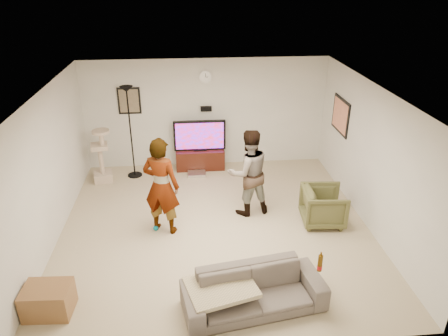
{
  "coord_description": "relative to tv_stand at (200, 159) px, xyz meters",
  "views": [
    {
      "loc": [
        -0.43,
        -6.42,
        4.25
      ],
      "look_at": [
        0.18,
        0.2,
        1.07
      ],
      "focal_mm": 33.6,
      "sensor_mm": 36.0,
      "label": 1
    }
  ],
  "objects": [
    {
      "name": "floor",
      "position": [
        0.17,
        -2.5,
        -0.24
      ],
      "size": [
        5.5,
        5.5,
        0.02
      ],
      "primitive_type": "cube",
      "color": "tan",
      "rests_on": "ground"
    },
    {
      "name": "ceiling",
      "position": [
        0.17,
        -2.5,
        2.28
      ],
      "size": [
        5.5,
        5.5,
        0.02
      ],
      "primitive_type": "cube",
      "color": "silver",
      "rests_on": "wall_back"
    },
    {
      "name": "wall_back",
      "position": [
        0.17,
        0.25,
        1.02
      ],
      "size": [
        5.5,
        0.04,
        2.5
      ],
      "primitive_type": "cube",
      "color": "silver",
      "rests_on": "floor"
    },
    {
      "name": "wall_front",
      "position": [
        0.17,
        -5.25,
        1.02
      ],
      "size": [
        5.5,
        0.04,
        2.5
      ],
      "primitive_type": "cube",
      "color": "silver",
      "rests_on": "floor"
    },
    {
      "name": "wall_left",
      "position": [
        -2.58,
        -2.5,
        1.02
      ],
      "size": [
        0.04,
        5.5,
        2.5
      ],
      "primitive_type": "cube",
      "color": "silver",
      "rests_on": "floor"
    },
    {
      "name": "wall_right",
      "position": [
        2.92,
        -2.5,
        1.02
      ],
      "size": [
        0.04,
        5.5,
        2.5
      ],
      "primitive_type": "cube",
      "color": "silver",
      "rests_on": "floor"
    },
    {
      "name": "wall_clock",
      "position": [
        0.17,
        0.22,
        1.87
      ],
      "size": [
        0.26,
        0.04,
        0.26
      ],
      "primitive_type": "cylinder",
      "rotation": [
        1.57,
        0.0,
        0.0
      ],
      "color": "silver",
      "rests_on": "wall_back"
    },
    {
      "name": "wall_speaker",
      "position": [
        0.17,
        0.19,
        1.15
      ],
      "size": [
        0.25,
        0.1,
        0.1
      ],
      "primitive_type": "cube",
      "color": "black",
      "rests_on": "wall_back"
    },
    {
      "name": "picture_back",
      "position": [
        -1.53,
        0.23,
        1.37
      ],
      "size": [
        0.42,
        0.03,
        0.52
      ],
      "primitive_type": "cube",
      "color": "brown",
      "rests_on": "wall_back"
    },
    {
      "name": "picture_right",
      "position": [
        2.9,
        -0.9,
        1.27
      ],
      "size": [
        0.03,
        0.78,
        0.62
      ],
      "primitive_type": "cube",
      "color": "#DE8563",
      "rests_on": "wall_right"
    },
    {
      "name": "tv_stand",
      "position": [
        0.0,
        0.0,
        0.0
      ],
      "size": [
        1.11,
        0.45,
        0.46
      ],
      "primitive_type": "cube",
      "color": "black",
      "rests_on": "floor"
    },
    {
      "name": "console_box",
      "position": [
        -0.1,
        -0.4,
        -0.2
      ],
      "size": [
        0.4,
        0.3,
        0.07
      ],
      "primitive_type": "cube",
      "color": "silver",
      "rests_on": "floor"
    },
    {
      "name": "tv",
      "position": [
        0.0,
        0.0,
        0.58
      ],
      "size": [
        1.18,
        0.08,
        0.7
      ],
      "primitive_type": "cube",
      "color": "black",
      "rests_on": "tv_stand"
    },
    {
      "name": "tv_screen",
      "position": [
        0.0,
        -0.04,
        0.58
      ],
      "size": [
        1.09,
        0.01,
        0.62
      ],
      "primitive_type": "cube",
      "color": "#5022F4",
      "rests_on": "tv"
    },
    {
      "name": "floor_lamp",
      "position": [
        -1.5,
        -0.27,
        0.8
      ],
      "size": [
        0.32,
        0.32,
        2.06
      ],
      "primitive_type": "cylinder",
      "color": "black",
      "rests_on": "floor"
    },
    {
      "name": "cat_tree",
      "position": [
        -2.16,
        -0.47,
        0.37
      ],
      "size": [
        0.45,
        0.45,
        1.21
      ],
      "primitive_type": "cube",
      "rotation": [
        0.0,
        0.0,
        0.2
      ],
      "color": "tan",
      "rests_on": "floor"
    },
    {
      "name": "person_left",
      "position": [
        -0.75,
        -2.54,
        0.65
      ],
      "size": [
        0.76,
        0.63,
        1.77
      ],
      "primitive_type": "imported",
      "rotation": [
        0.0,
        0.0,
        2.77
      ],
      "color": "gray",
      "rests_on": "floor"
    },
    {
      "name": "person_right",
      "position": [
        0.82,
        -2.06,
        0.61
      ],
      "size": [
        0.94,
        0.81,
        1.68
      ],
      "primitive_type": "imported",
      "rotation": [
        0.0,
        0.0,
        3.38
      ],
      "color": "#2C41A1",
      "rests_on": "floor"
    },
    {
      "name": "sofa",
      "position": [
        0.54,
        -4.56,
        0.05
      ],
      "size": [
        2.03,
        1.06,
        0.56
      ],
      "primitive_type": "imported",
      "rotation": [
        0.0,
        0.0,
        0.17
      ],
      "color": "#585049",
      "rests_on": "floor"
    },
    {
      "name": "throw_blanket",
      "position": [
        0.1,
        -4.56,
        0.15
      ],
      "size": [
        1.05,
        0.91,
        0.06
      ],
      "primitive_type": "cube",
      "rotation": [
        0.0,
        0.0,
        0.27
      ],
      "color": "#C2B286",
      "rests_on": "sofa"
    },
    {
      "name": "beer_bottle",
      "position": [
        1.43,
        -4.56,
        0.46
      ],
      "size": [
        0.06,
        0.06,
        0.25
      ],
      "primitive_type": "cylinder",
      "color": "#573506",
      "rests_on": "sofa"
    },
    {
      "name": "armchair",
      "position": [
        2.14,
        -2.55,
        0.11
      ],
      "size": [
        0.81,
        0.79,
        0.69
      ],
      "primitive_type": "imported",
      "rotation": [
        0.0,
        0.0,
        1.49
      ],
      "color": "#4D4D29",
      "rests_on": "floor"
    },
    {
      "name": "side_table",
      "position": [
        -2.23,
        -4.4,
        -0.02
      ],
      "size": [
        0.65,
        0.5,
        0.42
      ],
      "primitive_type": "cube",
      "rotation": [
        0.0,
        0.0,
        -0.05
      ],
      "color": "brown",
      "rests_on": "floor"
    },
    {
      "name": "toy_ball",
      "position": [
        -0.91,
        -2.54,
        -0.19
      ],
      "size": [
        0.09,
        0.09,
        0.09
      ],
      "primitive_type": "sphere",
      "color": "#007C94",
      "rests_on": "floor"
    }
  ]
}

